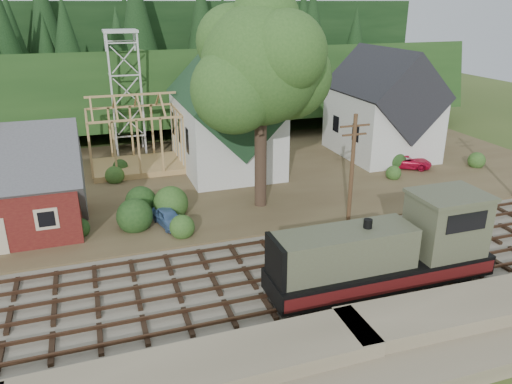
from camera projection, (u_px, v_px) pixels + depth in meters
name	position (u px, v px, depth m)	size (l,w,h in m)	color
ground	(284.00, 275.00, 29.13)	(140.00, 140.00, 0.00)	#384C1E
embankment	(357.00, 370.00, 21.62)	(64.00, 5.00, 1.60)	#7F7259
railroad_bed	(285.00, 274.00, 29.11)	(64.00, 11.00, 0.16)	#726B5B
village_flat	(210.00, 177.00, 44.99)	(64.00, 26.00, 0.30)	brown
hillside	(167.00, 122.00, 66.26)	(70.00, 28.00, 8.00)	#1E3F19
ridge	(151.00, 100.00, 80.40)	(80.00, 20.00, 12.00)	black
church	(225.00, 116.00, 45.27)	(8.40, 15.17, 13.00)	silver
farmhouse	(382.00, 110.00, 49.60)	(8.40, 10.80, 10.60)	silver
timber_frame	(135.00, 138.00, 45.60)	(8.20, 6.20, 6.99)	tan
lattice_tower	(122.00, 55.00, 48.48)	(3.20, 3.20, 12.12)	silver
big_tree	(263.00, 74.00, 35.04)	(10.90, 8.40, 14.70)	#38281E
telegraph_pole_near	(352.00, 168.00, 34.31)	(2.20, 0.28, 8.00)	#4C331E
locomotive	(390.00, 252.00, 27.17)	(12.62, 3.16, 5.03)	black
car_blue	(168.00, 217.00, 34.74)	(1.39, 3.45, 1.18)	#4F75A9
car_red	(406.00, 161.00, 46.80)	(2.12, 4.59, 1.28)	red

